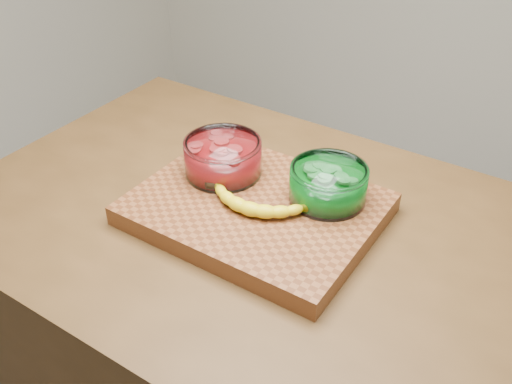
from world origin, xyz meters
The scene contains 5 objects.
counter centered at (0.00, 0.00, 0.45)m, with size 1.20×0.80×0.90m, color #4A3016.
cutting_board centered at (0.00, 0.00, 0.92)m, with size 0.45×0.35×0.04m, color brown.
bowl_red centered at (-0.11, 0.04, 0.98)m, with size 0.16×0.16×0.07m.
bowl_green centered at (0.11, 0.08, 0.97)m, with size 0.15×0.15×0.07m.
banana centered at (0.01, -0.01, 0.96)m, with size 0.23×0.12×0.03m, color yellow, non-canonical shape.
Camera 1 is at (0.48, -0.73, 1.58)m, focal length 40.00 mm.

